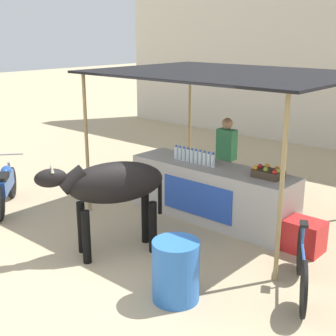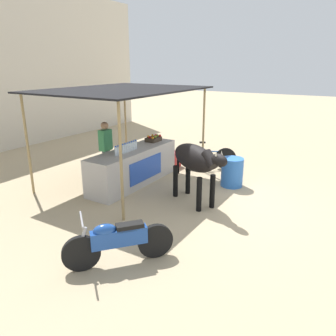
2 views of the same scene
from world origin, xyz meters
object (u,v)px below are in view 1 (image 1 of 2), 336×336
Objects in this scene: stall_counter at (211,193)px; cow at (111,186)px; cooler_box at (302,236)px; water_barrel at (176,271)px; bicycle_leaning at (302,267)px; vendor_behind_counter at (226,161)px; motorcycle_parked at (5,185)px; fruit_crate at (269,173)px.

cow reaches higher than stall_counter.
water_barrel is at bearing -103.98° from cooler_box.
bicycle_leaning is (1.07, 1.15, -0.03)m from water_barrel.
vendor_behind_counter is (-0.23, 0.75, 0.37)m from stall_counter.
cow is at bearing -98.79° from stall_counter.
motorcycle_parked reaches higher than water_barrel.
bicycle_leaning reaches higher than cooler_box.
fruit_crate reaches higher than water_barrel.
fruit_crate is 0.73× the size of cooler_box.
water_barrel is 4.36m from motorcycle_parked.
stall_counter is 0.87m from vendor_behind_counter.
stall_counter reaches higher than motorcycle_parked.
stall_counter is 1.77m from cooler_box.
cooler_box is at bearing 21.77° from motorcycle_parked.
vendor_behind_counter is 1.12× the size of bicycle_leaning.
bicycle_leaning is (2.49, -1.93, -0.50)m from vendor_behind_counter.
vendor_behind_counter reaches higher than water_barrel.
motorcycle_parked is (-2.93, -2.81, -0.42)m from vendor_behind_counter.
stall_counter is 1.19m from fruit_crate.
fruit_crate is 2.45m from cow.
cooler_box is at bearing -3.18° from stall_counter.
vendor_behind_counter reaches higher than cooler_box.
bicycle_leaning is at bearing 17.46° from cow.
fruit_crate is 1.86m from bicycle_leaning.
water_barrel is 1.57m from bicycle_leaning.
bicycle_leaning is at bearing -64.81° from cooler_box.
water_barrel is at bearing -86.43° from fruit_crate.
stall_counter is 3.77m from motorcycle_parked.
water_barrel is at bearing -12.93° from cow.
fruit_crate is at bearing 93.57° from water_barrel.
motorcycle_parked is (-3.16, -2.06, -0.05)m from stall_counter.
bicycle_leaning is (2.57, 0.81, -0.68)m from cow.
fruit_crate is at bearing 2.84° from stall_counter.
bicycle_leaning is (1.22, -1.23, -0.69)m from fruit_crate.
vendor_behind_counter reaches higher than bicycle_leaning.
bicycle_leaning is at bearing 47.22° from water_barrel.
motorcycle_parked is 5.49m from bicycle_leaning.
fruit_crate reaches higher than cooler_box.
water_barrel is 1.67m from cow.
motorcycle_parked is at bearing -178.63° from cow.
fruit_crate reaches higher than bicycle_leaning.
stall_counter is 1.82× the size of vendor_behind_counter.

